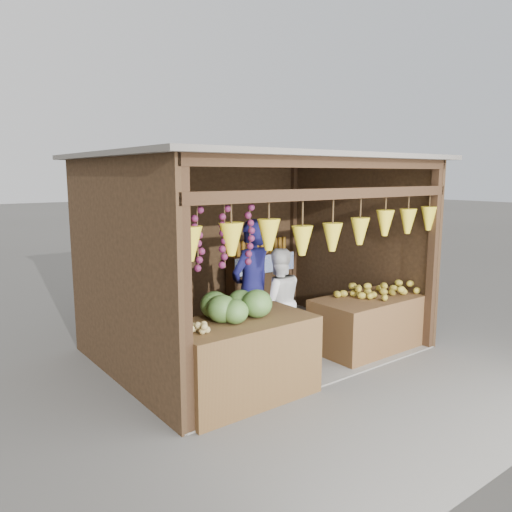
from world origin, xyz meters
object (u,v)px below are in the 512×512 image
(man_standing, at_px, (252,291))
(vendor_seated, at_px, (148,310))
(counter_left, at_px, (242,359))
(woman_standing, at_px, (278,302))
(counter_right, at_px, (370,323))

(man_standing, bearing_deg, vendor_seated, -28.10)
(counter_left, xyz_separation_m, man_standing, (0.76, 0.82, 0.49))
(woman_standing, bearing_deg, vendor_seated, 9.82)
(counter_right, relative_size, woman_standing, 1.14)
(woman_standing, height_order, vendor_seated, woman_standing)
(counter_right, height_order, vendor_seated, vendor_seated)
(counter_left, relative_size, counter_right, 0.97)
(counter_left, distance_m, man_standing, 1.22)
(counter_right, relative_size, man_standing, 0.89)
(woman_standing, xyz_separation_m, vendor_seated, (-1.72, 0.36, 0.09))
(counter_left, bearing_deg, vendor_seated, 114.50)
(counter_right, distance_m, vendor_seated, 3.06)
(counter_left, relative_size, man_standing, 0.86)
(counter_left, xyz_separation_m, vendor_seated, (-0.53, 1.17, 0.38))
(counter_right, bearing_deg, counter_left, -175.53)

